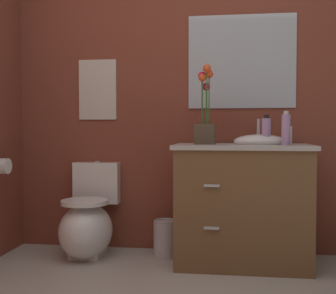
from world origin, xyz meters
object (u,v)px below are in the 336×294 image
object	(u,v)px
wall_mirror	(242,62)
toilet_paper_roll	(1,166)
flower_vase	(205,120)
soap_bottle	(288,135)
lotion_bottle	(286,129)
toilet	(88,224)
wall_poster	(98,90)
vanity_cabinet	(242,203)
hand_wash_bottle	(266,131)
trash_bin	(166,238)

from	to	relation	value
wall_mirror	toilet_paper_roll	bearing A→B (deg)	-164.63
flower_vase	wall_mirror	size ratio (longest dim) A/B	0.69
soap_bottle	lotion_bottle	bearing A→B (deg)	-101.32
toilet	wall_poster	bearing A→B (deg)	90.00
toilet	toilet_paper_roll	size ratio (longest dim) A/B	6.27
vanity_cabinet	hand_wash_bottle	xyz separation A→B (m)	(0.15, -0.06, 0.50)
hand_wash_bottle	trash_bin	world-z (taller)	hand_wash_bottle
flower_vase	soap_bottle	size ratio (longest dim) A/B	3.66
wall_poster	toilet_paper_roll	world-z (taller)	wall_poster
hand_wash_bottle	wall_poster	xyz separation A→B (m)	(-1.28, 0.35, 0.32)
trash_bin	toilet_paper_roll	distance (m)	1.29
flower_vase	toilet_paper_roll	size ratio (longest dim) A/B	4.98
flower_vase	hand_wash_bottle	world-z (taller)	flower_vase
vanity_cabinet	wall_mirror	size ratio (longest dim) A/B	1.27
flower_vase	toilet_paper_roll	distance (m)	1.48
flower_vase	lotion_bottle	distance (m)	0.55
hand_wash_bottle	lotion_bottle	bearing A→B (deg)	-40.05
soap_bottle	wall_poster	bearing A→B (deg)	169.60
toilet	lotion_bottle	world-z (taller)	lotion_bottle
vanity_cabinet	flower_vase	bearing A→B (deg)	-172.98
vanity_cabinet	toilet_paper_roll	size ratio (longest dim) A/B	9.24
hand_wash_bottle	vanity_cabinet	bearing A→B (deg)	159.28
wall_mirror	hand_wash_bottle	bearing A→B (deg)	-66.02
lotion_bottle	hand_wash_bottle	bearing A→B (deg)	139.95
vanity_cabinet	wall_mirror	bearing A→B (deg)	90.54
vanity_cabinet	lotion_bottle	distance (m)	0.60
wall_poster	toilet	bearing A→B (deg)	-90.00
lotion_bottle	toilet_paper_roll	bearing A→B (deg)	-179.59
hand_wash_bottle	trash_bin	distance (m)	1.07
toilet	trash_bin	world-z (taller)	toilet
soap_bottle	toilet_paper_roll	distance (m)	2.02
toilet	flower_vase	distance (m)	1.15
vanity_cabinet	lotion_bottle	size ratio (longest dim) A/B	4.54
hand_wash_bottle	wall_poster	bearing A→B (deg)	164.59
flower_vase	toilet_paper_roll	world-z (taller)	flower_vase
vanity_cabinet	soap_bottle	distance (m)	0.57
soap_bottle	lotion_bottle	size ratio (longest dim) A/B	0.67
lotion_bottle	flower_vase	bearing A→B (deg)	166.81
trash_bin	wall_mirror	xyz separation A→B (m)	(0.55, 0.19, 1.31)
vanity_cabinet	soap_bottle	bearing A→B (deg)	5.81
toilet_paper_roll	hand_wash_bottle	bearing A→B (deg)	3.47
soap_bottle	hand_wash_bottle	xyz separation A→B (m)	(-0.15, -0.09, 0.03)
toilet_paper_roll	toilet	bearing A→B (deg)	19.09
hand_wash_bottle	toilet_paper_roll	xyz separation A→B (m)	(-1.84, -0.11, -0.25)
toilet	wall_mirror	xyz separation A→B (m)	(1.12, 0.27, 1.21)
toilet	toilet_paper_roll	bearing A→B (deg)	-160.91
soap_bottle	lotion_bottle	xyz separation A→B (m)	(-0.04, -0.19, 0.04)
toilet	flower_vase	bearing A→B (deg)	-3.86
wall_mirror	toilet_paper_roll	size ratio (longest dim) A/B	7.27
soap_bottle	trash_bin	size ratio (longest dim) A/B	0.55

